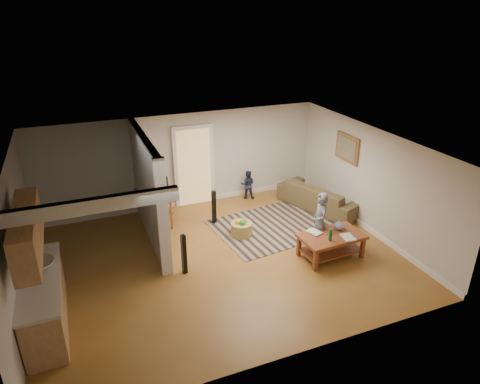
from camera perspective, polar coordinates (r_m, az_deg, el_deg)
name	(u,v)px	position (r m, az deg, el deg)	size (l,w,h in m)	color
ground	(221,259)	(9.33, -2.51, -8.93)	(7.50, 7.50, 0.00)	brown
room_shell	(163,198)	(8.75, -10.21, -0.76)	(7.54, 6.02, 2.52)	beige
area_rug	(275,225)	(10.65, 4.75, -4.47)	(2.92, 2.13, 0.01)	black
sofa	(319,208)	(11.71, 10.52, -2.09)	(2.32, 0.91, 0.68)	#453722
coffee_table	(332,239)	(9.42, 12.13, -6.17)	(1.40, 0.86, 0.81)	#602516
tv_console	(155,197)	(10.66, -11.32, -0.59)	(0.78, 1.33, 1.08)	#602516
speaker_left	(184,254)	(8.73, -7.49, -8.24)	(0.09, 0.09, 0.88)	black
speaker_right	(214,207)	(10.57, -3.49, -2.03)	(0.09, 0.09, 0.87)	black
toy_basket	(241,228)	(10.11, 0.19, -4.88)	(0.51, 0.51, 0.45)	olive
child	(318,248)	(9.85, 10.31, -7.38)	(0.49, 0.32, 1.35)	slate
toddler	(248,198)	(12.10, 1.01, -0.79)	(0.40, 0.31, 0.82)	#1D273D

